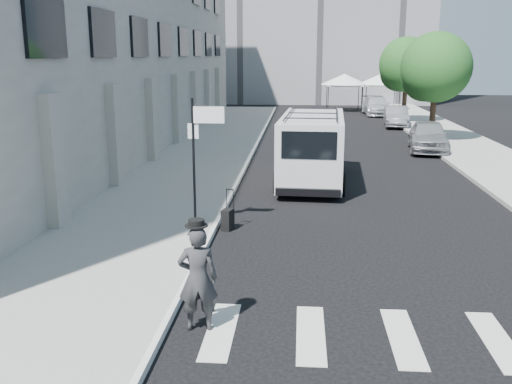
% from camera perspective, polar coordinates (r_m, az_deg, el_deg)
% --- Properties ---
extents(ground, '(120.00, 120.00, 0.00)m').
position_cam_1_polar(ground, '(13.14, 2.66, -7.85)').
color(ground, black).
rests_on(ground, ground).
extents(sidewalk_left, '(4.50, 48.00, 0.15)m').
position_cam_1_polar(sidewalk_left, '(28.99, -4.70, 4.16)').
color(sidewalk_left, gray).
rests_on(sidewalk_left, ground).
extents(sidewalk_right, '(4.00, 56.00, 0.15)m').
position_cam_1_polar(sidewalk_right, '(33.70, 19.40, 4.76)').
color(sidewalk_right, gray).
rests_on(sidewalk_right, ground).
extents(building_left, '(10.00, 44.00, 12.00)m').
position_cam_1_polar(building_left, '(32.49, -17.51, 15.10)').
color(building_left, gray).
rests_on(building_left, ground).
extents(sign_pole, '(1.03, 0.07, 3.50)m').
position_cam_1_polar(sign_pole, '(15.82, -5.47, 5.72)').
color(sign_pole, black).
rests_on(sign_pole, sidewalk_left).
extents(tree_near, '(3.80, 3.83, 6.03)m').
position_cam_1_polar(tree_near, '(33.17, 17.31, 11.56)').
color(tree_near, black).
rests_on(tree_near, ground).
extents(tree_far, '(3.80, 3.83, 6.03)m').
position_cam_1_polar(tree_far, '(42.00, 14.64, 12.03)').
color(tree_far, black).
rests_on(tree_far, ground).
extents(tent_left, '(4.00, 4.00, 3.20)m').
position_cam_1_polar(tent_left, '(50.40, 8.83, 11.06)').
color(tent_left, black).
rests_on(tent_left, ground).
extents(tent_right, '(4.00, 4.00, 3.20)m').
position_cam_1_polar(tent_right, '(51.23, 12.42, 10.94)').
color(tent_right, black).
rests_on(tent_right, ground).
extents(businessman, '(0.75, 0.54, 1.93)m').
position_cam_1_polar(businessman, '(10.19, -5.84, -8.61)').
color(businessman, '#2F3032').
rests_on(businessman, ground).
extents(briefcase, '(0.18, 0.45, 0.34)m').
position_cam_1_polar(briefcase, '(11.86, -6.11, -9.49)').
color(briefcase, black).
rests_on(briefcase, ground).
extents(suitcase, '(0.35, 0.46, 1.14)m').
position_cam_1_polar(suitcase, '(16.01, -2.85, -2.75)').
color(suitcase, black).
rests_on(suitcase, ground).
extents(cargo_van, '(2.74, 7.03, 2.58)m').
position_cam_1_polar(cargo_van, '(22.03, 5.66, 4.45)').
color(cargo_van, silver).
rests_on(cargo_van, ground).
extents(parked_car_a, '(2.47, 4.84, 1.58)m').
position_cam_1_polar(parked_car_a, '(30.27, 16.84, 5.39)').
color(parked_car_a, gray).
rests_on(parked_car_a, ground).
extents(parked_car_b, '(1.85, 4.36, 1.40)m').
position_cam_1_polar(parked_car_b, '(40.22, 13.83, 7.35)').
color(parked_car_b, slate).
rests_on(parked_car_b, ground).
extents(parked_car_c, '(2.22, 5.06, 1.45)m').
position_cam_1_polar(parked_car_c, '(47.87, 11.97, 8.41)').
color(parked_car_c, '#B3B8BC').
rests_on(parked_car_c, ground).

